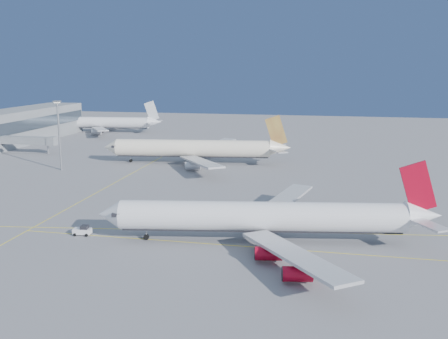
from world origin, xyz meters
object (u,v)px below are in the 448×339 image
airliner_virgin (269,217)px  airliner_etihad (197,149)px  pushback_tug (83,231)px  light_mast (59,129)px  airliner_third (104,123)px

airliner_virgin → airliner_etihad: 83.05m
pushback_tug → light_mast: (-38.03, 59.26, 12.65)m
airliner_third → pushback_tug: (65.81, -152.50, -4.10)m
pushback_tug → airliner_virgin: bearing=1.4°
airliner_etihad → pushback_tug: size_ratio=18.02×
airliner_etihad → pushback_tug: airliner_etihad is taller
airliner_etihad → airliner_third: (-69.31, 73.11, -0.30)m
airliner_etihad → light_mast: (-41.54, -20.13, 8.26)m
pushback_tug → light_mast: light_mast is taller
airliner_etihad → light_mast: 46.89m
airliner_virgin → airliner_third: bearing=115.8°
airliner_virgin → pushback_tug: bearing=176.6°
airliner_third → light_mast: bearing=-79.3°
airliner_virgin → light_mast: bearing=134.8°
airliner_etihad → airliner_third: bearing=126.4°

